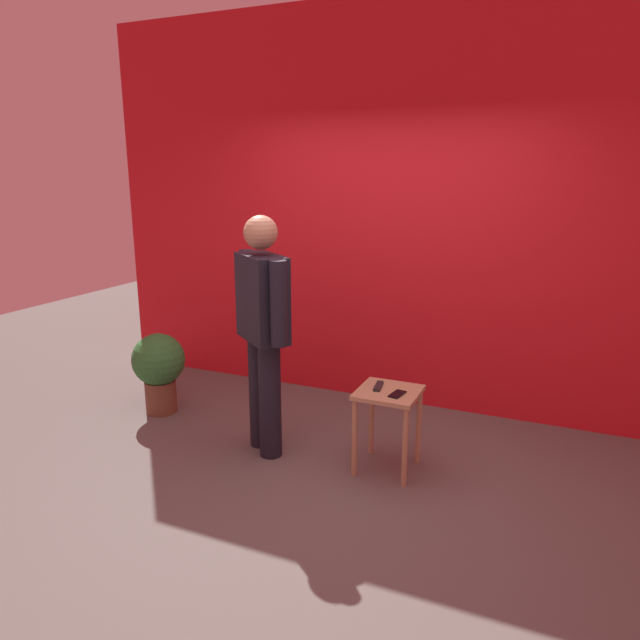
% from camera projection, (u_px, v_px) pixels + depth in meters
% --- Properties ---
extents(ground_plane, '(12.00, 12.00, 0.00)m').
position_uv_depth(ground_plane, '(312.00, 484.00, 3.85)').
color(ground_plane, '#59544F').
extents(back_wall_red, '(5.53, 0.12, 3.35)m').
position_uv_depth(back_wall_red, '(394.00, 211.00, 4.92)').
color(back_wall_red, red).
rests_on(back_wall_red, ground_plane).
extents(standing_person, '(0.60, 0.51, 1.71)m').
position_uv_depth(standing_person, '(263.00, 324.00, 4.10)').
color(standing_person, black).
rests_on(standing_person, ground_plane).
extents(side_table, '(0.41, 0.41, 0.58)m').
position_uv_depth(side_table, '(388.00, 407.00, 3.94)').
color(side_table, tan).
rests_on(side_table, ground_plane).
extents(cell_phone, '(0.09, 0.15, 0.01)m').
position_uv_depth(cell_phone, '(397.00, 394.00, 3.84)').
color(cell_phone, black).
rests_on(cell_phone, side_table).
extents(tv_remote, '(0.07, 0.17, 0.02)m').
position_uv_depth(tv_remote, '(378.00, 386.00, 3.97)').
color(tv_remote, black).
rests_on(tv_remote, side_table).
extents(potted_plant, '(0.44, 0.44, 0.69)m').
position_uv_depth(potted_plant, '(159.00, 366.00, 4.91)').
color(potted_plant, brown).
rests_on(potted_plant, ground_plane).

